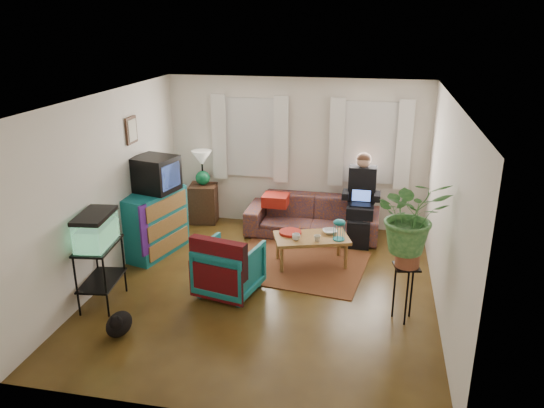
% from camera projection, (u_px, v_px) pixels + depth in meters
% --- Properties ---
extents(floor, '(4.50, 5.00, 0.01)m').
position_uv_depth(floor, '(266.00, 289.00, 7.31)').
color(floor, '#4F2B14').
rests_on(floor, ground).
extents(ceiling, '(4.50, 5.00, 0.01)m').
position_uv_depth(ceiling, '(265.00, 99.00, 6.44)').
color(ceiling, white).
rests_on(ceiling, wall_back).
extents(wall_back, '(4.50, 0.01, 2.60)m').
position_uv_depth(wall_back, '(296.00, 154.00, 9.18)').
color(wall_back, silver).
rests_on(wall_back, floor).
extents(wall_front, '(4.50, 0.01, 2.60)m').
position_uv_depth(wall_front, '(205.00, 292.00, 4.56)').
color(wall_front, silver).
rests_on(wall_front, floor).
extents(wall_left, '(0.01, 5.00, 2.60)m').
position_uv_depth(wall_left, '(106.00, 189.00, 7.30)').
color(wall_left, silver).
rests_on(wall_left, floor).
extents(wall_right, '(0.01, 5.00, 2.60)m').
position_uv_depth(wall_right, '(446.00, 212.00, 6.45)').
color(wall_right, silver).
rests_on(wall_right, floor).
extents(window_left, '(1.08, 0.04, 1.38)m').
position_uv_depth(window_left, '(251.00, 138.00, 9.23)').
color(window_left, white).
rests_on(window_left, wall_back).
extents(window_right, '(1.08, 0.04, 1.38)m').
position_uv_depth(window_right, '(370.00, 143.00, 8.85)').
color(window_right, white).
rests_on(window_right, wall_back).
extents(curtains_left, '(1.36, 0.06, 1.50)m').
position_uv_depth(curtains_left, '(250.00, 139.00, 9.16)').
color(curtains_left, white).
rests_on(curtains_left, wall_back).
extents(curtains_right, '(1.36, 0.06, 1.50)m').
position_uv_depth(curtains_right, '(370.00, 144.00, 8.77)').
color(curtains_right, white).
rests_on(curtains_right, wall_back).
extents(picture_frame, '(0.04, 0.32, 0.40)m').
position_uv_depth(picture_frame, '(132.00, 130.00, 7.86)').
color(picture_frame, '#3D2616').
rests_on(picture_frame, wall_left).
extents(area_rug, '(2.20, 1.85, 0.01)m').
position_uv_depth(area_rug, '(296.00, 265.00, 7.99)').
color(area_rug, brown).
rests_on(area_rug, floor).
extents(sofa, '(2.23, 0.90, 0.87)m').
position_uv_depth(sofa, '(313.00, 211.00, 8.99)').
color(sofa, brown).
rests_on(sofa, floor).
extents(seated_person, '(0.56, 0.69, 1.33)m').
position_uv_depth(seated_person, '(361.00, 201.00, 8.75)').
color(seated_person, black).
rests_on(seated_person, sofa).
extents(side_table, '(0.54, 0.54, 0.69)m').
position_uv_depth(side_table, '(204.00, 203.00, 9.62)').
color(side_table, '#3F2517').
rests_on(side_table, floor).
extents(table_lamp, '(0.40, 0.40, 0.63)m').
position_uv_depth(table_lamp, '(202.00, 169.00, 9.41)').
color(table_lamp, white).
rests_on(table_lamp, side_table).
extents(dresser, '(0.82, 1.22, 1.00)m').
position_uv_depth(dresser, '(153.00, 223.00, 8.28)').
color(dresser, '#115867').
rests_on(dresser, floor).
extents(crt_tv, '(0.73, 0.69, 0.53)m').
position_uv_depth(crt_tv, '(155.00, 174.00, 8.11)').
color(crt_tv, black).
rests_on(crt_tv, dresser).
extents(aquarium_stand, '(0.50, 0.78, 0.83)m').
position_uv_depth(aquarium_stand, '(101.00, 274.00, 6.81)').
color(aquarium_stand, black).
rests_on(aquarium_stand, floor).
extents(aquarium, '(0.45, 0.71, 0.44)m').
position_uv_depth(aquarium, '(96.00, 229.00, 6.60)').
color(aquarium, '#7FD899').
rests_on(aquarium, aquarium_stand).
extents(black_cat, '(0.38, 0.48, 0.35)m').
position_uv_depth(black_cat, '(119.00, 322.00, 6.19)').
color(black_cat, black).
rests_on(black_cat, floor).
extents(armchair, '(0.89, 0.86, 0.78)m').
position_uv_depth(armchair, '(229.00, 266.00, 7.10)').
color(armchair, '#11626B').
rests_on(armchair, floor).
extents(serape_throw, '(0.80, 0.35, 0.64)m').
position_uv_depth(serape_throw, '(218.00, 264.00, 6.79)').
color(serape_throw, '#9E0A0A').
rests_on(serape_throw, armchair).
extents(coffee_table, '(1.22, 0.90, 0.45)m').
position_uv_depth(coffee_table, '(311.00, 250.00, 7.96)').
color(coffee_table, olive).
rests_on(coffee_table, floor).
extents(cup_a, '(0.16, 0.16, 0.10)m').
position_uv_depth(cup_a, '(296.00, 237.00, 7.74)').
color(cup_a, white).
rests_on(cup_a, coffee_table).
extents(cup_b, '(0.13, 0.13, 0.09)m').
position_uv_depth(cup_b, '(317.00, 238.00, 7.70)').
color(cup_b, beige).
rests_on(cup_b, coffee_table).
extents(bowl, '(0.27, 0.27, 0.05)m').
position_uv_depth(bowl, '(330.00, 232.00, 8.00)').
color(bowl, white).
rests_on(bowl, coffee_table).
extents(snack_tray, '(0.43, 0.43, 0.04)m').
position_uv_depth(snack_tray, '(290.00, 232.00, 7.98)').
color(snack_tray, '#B21414').
rests_on(snack_tray, coffee_table).
extents(birdcage, '(0.23, 0.23, 0.32)m').
position_uv_depth(birdcage, '(339.00, 229.00, 7.73)').
color(birdcage, '#115B6B').
rests_on(birdcage, coffee_table).
extents(plant_stand, '(0.37, 0.37, 0.73)m').
position_uv_depth(plant_stand, '(404.00, 293.00, 6.45)').
color(plant_stand, black).
rests_on(plant_stand, floor).
extents(potted_plant, '(0.97, 0.88, 0.93)m').
position_uv_depth(potted_plant, '(410.00, 227.00, 6.16)').
color(potted_plant, '#599947').
rests_on(potted_plant, plant_stand).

